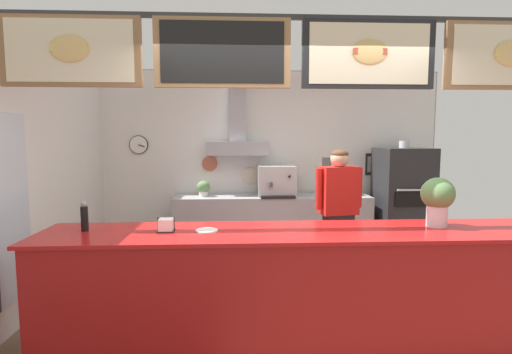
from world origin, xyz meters
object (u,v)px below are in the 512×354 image
potted_thyme (351,186)px  napkin_holder (166,226)px  shop_worker (338,214)px  espresso_machine (276,181)px  potted_sage (328,186)px  potted_rosemary (204,188)px  pepper_grinder (84,216)px  pizza_oven (402,204)px  condiment_plate (207,231)px  basil_vase (438,200)px

potted_thyme → napkin_holder: 3.32m
shop_worker → espresso_machine: shop_worker is taller
potted_sage → potted_rosemary: (-1.80, -0.03, -0.01)m
potted_rosemary → pepper_grinder: size_ratio=0.92×
potted_rosemary → pepper_grinder: bearing=-107.1°
potted_thyme → potted_rosemary: (-2.15, -0.03, -0.01)m
shop_worker → espresso_machine: bearing=-73.2°
pizza_oven → condiment_plate: (-2.60, -2.30, 0.21)m
napkin_holder → condiment_plate: napkin_holder is taller
pepper_grinder → napkin_holder: pepper_grinder is taller
potted_sage → potted_thyme: bearing=-0.8°
pizza_oven → shop_worker: size_ratio=1.06×
potted_sage → pizza_oven: bearing=-10.0°
pizza_oven → basil_vase: bearing=-107.1°
potted_sage → condiment_plate: (-1.56, -2.48, -0.03)m
potted_thyme → shop_worker: bearing=-112.8°
potted_thyme → basil_vase: 2.40m
pizza_oven → basil_vase: size_ratio=4.14×
pizza_oven → basil_vase: (-0.68, -2.22, 0.43)m
espresso_machine → napkin_holder: size_ratio=3.90×
potted_sage → pepper_grinder: pepper_grinder is taller
napkin_holder → basil_vase: (2.24, 0.07, 0.18)m
napkin_holder → condiment_plate: 0.33m
pizza_oven → napkin_holder: (-2.92, -2.28, 0.25)m
espresso_machine → potted_thyme: size_ratio=2.23×
pizza_oven → potted_sage: size_ratio=7.59×
pizza_oven → condiment_plate: size_ratio=9.68×
basil_vase → potted_thyme: bearing=90.2°
pizza_oven → potted_sage: bearing=170.0°
condiment_plate → potted_sage: bearing=57.7°
shop_worker → potted_sage: 1.21m
condiment_plate → napkin_holder: bearing=177.8°
potted_thyme → napkin_holder: (-2.23, -2.46, 0.00)m
pizza_oven → napkin_holder: bearing=-142.0°
potted_thyme → potted_sage: (-0.34, 0.00, -0.01)m
pizza_oven → potted_rosemary: bearing=176.9°
pepper_grinder → condiment_plate: pepper_grinder is taller
potted_sage → basil_vase: size_ratio=0.55×
potted_rosemary → potted_sage: bearing=1.0°
pizza_oven → potted_rosemary: 2.86m
potted_rosemary → condiment_plate: (0.24, -2.45, -0.03)m
espresso_machine → potted_thyme: espresso_machine is taller
napkin_holder → condiment_plate: (0.32, -0.01, -0.04)m
potted_sage → basil_vase: (0.35, -2.40, 0.19)m
potted_sage → potted_rosemary: potted_sage is taller
potted_sage → potted_rosemary: size_ratio=1.02×
shop_worker → pepper_grinder: size_ratio=6.71×
potted_sage → potted_rosemary: 1.80m
shop_worker → potted_thyme: 1.30m
napkin_holder → shop_worker: bearing=36.4°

